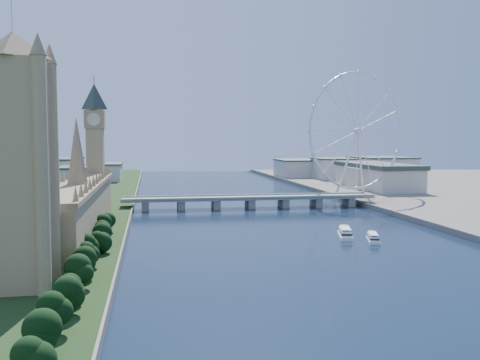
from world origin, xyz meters
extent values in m
plane|color=#172A42|center=(0.00, 0.00, 0.00)|extent=(2000.00, 2000.00, 0.00)
cube|color=tan|center=(-135.00, 55.00, 46.00)|extent=(22.00, 22.00, 86.00)
pyramid|color=#937A59|center=(-135.00, 55.00, 99.00)|extent=(28.16, 28.16, 10.00)
cylinder|color=silver|center=(-135.00, 55.00, 107.00)|extent=(0.50, 0.50, 16.00)
cube|color=tan|center=(-128.00, 170.00, 17.00)|extent=(24.00, 200.00, 28.00)
cone|color=#937A59|center=(-128.00, 170.00, 53.00)|extent=(12.00, 12.00, 40.00)
cube|color=tan|center=(-128.00, 278.00, 43.00)|extent=(13.00, 13.00, 80.00)
cube|color=#937A59|center=(-128.00, 278.00, 75.00)|extent=(15.00, 15.00, 14.00)
pyramid|color=#2D3833|center=(-128.00, 278.00, 103.00)|extent=(20.02, 20.02, 20.00)
cube|color=gray|center=(0.00, 300.00, 8.50)|extent=(220.00, 22.00, 2.00)
cube|color=gray|center=(-90.00, 300.00, 3.75)|extent=(6.00, 20.00, 7.50)
cube|color=gray|center=(-60.00, 300.00, 3.75)|extent=(6.00, 20.00, 7.50)
cube|color=gray|center=(-30.00, 300.00, 3.75)|extent=(6.00, 20.00, 7.50)
cube|color=gray|center=(0.00, 300.00, 3.75)|extent=(6.00, 20.00, 7.50)
cube|color=gray|center=(30.00, 300.00, 3.75)|extent=(6.00, 20.00, 7.50)
cube|color=gray|center=(60.00, 300.00, 3.75)|extent=(6.00, 20.00, 7.50)
cube|color=gray|center=(90.00, 300.00, 3.75)|extent=(6.00, 20.00, 7.50)
torus|color=silver|center=(120.00, 355.00, 68.00)|extent=(113.60, 39.12, 118.60)
cylinder|color=silver|center=(120.00, 355.00, 68.00)|extent=(7.25, 6.61, 6.00)
cube|color=gray|center=(117.00, 365.00, 4.00)|extent=(14.00, 10.00, 2.00)
cube|color=beige|center=(-160.00, 430.00, 16.00)|extent=(40.00, 60.00, 26.00)
cube|color=beige|center=(-200.00, 520.00, 19.00)|extent=(60.00, 80.00, 32.00)
cube|color=beige|center=(-150.00, 600.00, 14.00)|extent=(50.00, 70.00, 22.00)
cube|color=beige|center=(180.00, 580.00, 17.00)|extent=(60.00, 60.00, 28.00)
cube|color=beige|center=(240.00, 560.00, 18.00)|extent=(70.00, 90.00, 30.00)
cube|color=beige|center=(140.00, 640.00, 15.00)|extent=(60.00, 80.00, 24.00)
camera|label=1|loc=(-85.79, -155.20, 59.51)|focal=40.00mm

